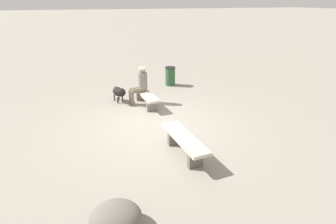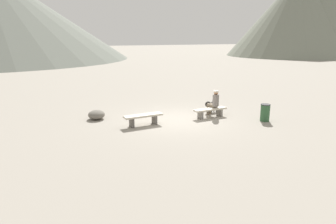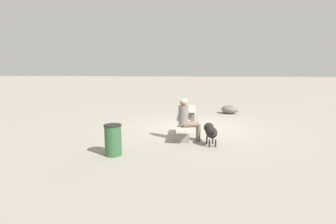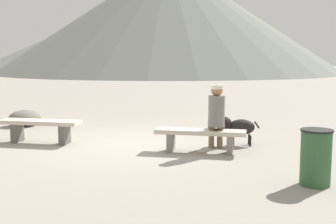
% 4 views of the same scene
% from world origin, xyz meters
% --- Properties ---
extents(ground, '(210.00, 210.00, 0.06)m').
position_xyz_m(ground, '(0.00, 0.00, -0.03)').
color(ground, gray).
extents(bench_left, '(1.73, 0.56, 0.47)m').
position_xyz_m(bench_left, '(-1.75, -0.29, 0.35)').
color(bench_left, '#605B56').
rests_on(bench_left, ground).
extents(bench_right, '(1.70, 0.51, 0.43)m').
position_xyz_m(bench_right, '(1.60, -0.26, 0.32)').
color(bench_right, gray).
rests_on(bench_right, ground).
extents(seated_person, '(0.39, 0.67, 1.27)m').
position_xyz_m(seated_person, '(1.88, -0.13, 0.71)').
color(seated_person, slate).
rests_on(seated_person, ground).
extents(dog, '(0.83, 0.43, 0.58)m').
position_xyz_m(dog, '(2.17, 0.57, 0.39)').
color(dog, black).
rests_on(dog, ground).
extents(trash_bin, '(0.43, 0.43, 0.78)m').
position_xyz_m(trash_bin, '(3.53, -1.81, 0.39)').
color(trash_bin, '#2D5633').
rests_on(trash_bin, ground).
extents(boulder, '(1.01, 1.05, 0.42)m').
position_xyz_m(boulder, '(-3.40, 1.54, 0.21)').
color(boulder, '#6B665B').
rests_on(boulder, ground).
extents(distant_peak_0, '(44.00, 44.00, 9.94)m').
position_xyz_m(distant_peak_0, '(-26.32, 59.39, 4.97)').
color(distant_peak_0, slate).
rests_on(distant_peak_0, ground).
extents(distant_peak_3, '(43.15, 43.15, 14.33)m').
position_xyz_m(distant_peak_3, '(-11.85, 44.92, 7.17)').
color(distant_peak_3, slate).
rests_on(distant_peak_3, ground).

